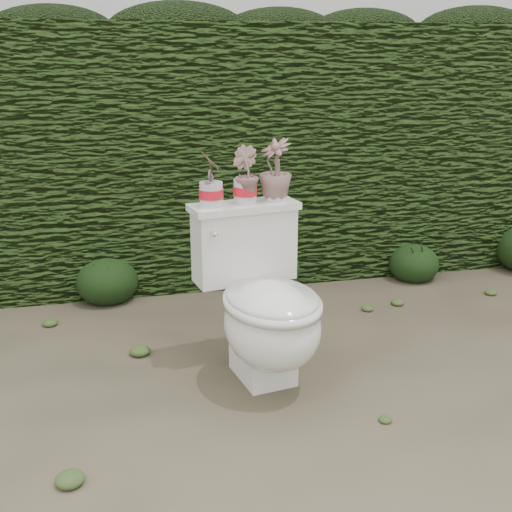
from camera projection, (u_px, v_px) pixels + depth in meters
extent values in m
plane|color=#665E46|center=(219.00, 377.00, 2.97)|extent=(60.00, 60.00, 0.00)
cube|color=#2E4918|center=(175.00, 153.00, 4.20)|extent=(8.00, 1.00, 1.60)
cube|color=silver|center=(181.00, 3.00, 8.04)|extent=(8.00, 3.50, 4.00)
cube|color=silver|center=(263.00, 357.00, 2.95)|extent=(0.27, 0.33, 0.20)
ellipsoid|color=silver|center=(272.00, 325.00, 2.80)|extent=(0.49, 0.57, 0.39)
cube|color=silver|center=(244.00, 245.00, 3.00)|extent=(0.49, 0.25, 0.34)
cube|color=silver|center=(244.00, 207.00, 2.94)|extent=(0.52, 0.27, 0.03)
cylinder|color=silver|center=(213.00, 233.00, 2.81)|extent=(0.03, 0.06, 0.02)
sphere|color=silver|center=(215.00, 235.00, 2.78)|extent=(0.03, 0.03, 0.03)
imported|color=#2C7424|center=(211.00, 181.00, 2.84)|extent=(0.09, 0.13, 0.24)
imported|color=#2C7424|center=(245.00, 177.00, 2.90)|extent=(0.16, 0.17, 0.24)
imported|color=#2C7424|center=(275.00, 171.00, 2.95)|extent=(0.21, 0.21, 0.27)
ellipsoid|color=black|center=(107.00, 276.00, 3.85)|extent=(0.37, 0.37, 0.30)
ellipsoid|color=black|center=(269.00, 264.00, 4.04)|extent=(0.39, 0.39, 0.31)
ellipsoid|color=black|center=(414.00, 260.00, 4.21)|extent=(0.33, 0.33, 0.26)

